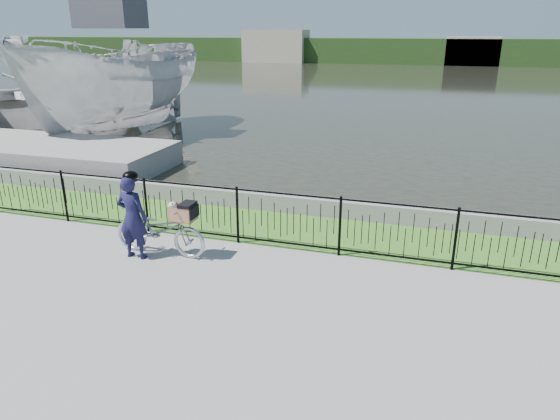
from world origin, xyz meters
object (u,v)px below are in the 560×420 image
(dock, at_px, (17,151))
(bicycle_rig, at_px, (160,229))
(boat_far, at_px, (18,99))
(boat_near, at_px, (117,84))
(cyclist, at_px, (132,216))

(dock, relative_size, bicycle_rig, 5.52)
(boat_far, bearing_deg, boat_near, -10.55)
(bicycle_rig, relative_size, boat_near, 0.18)
(cyclist, bearing_deg, boat_far, 139.58)
(dock, distance_m, cyclist, 9.01)
(boat_far, bearing_deg, bicycle_rig, -38.86)
(cyclist, xyz_separation_m, boat_near, (-6.68, 9.62, 1.20))
(cyclist, relative_size, boat_far, 0.13)
(bicycle_rig, distance_m, cyclist, 0.57)
(cyclist, height_order, boat_far, boat_far)
(dock, bearing_deg, boat_far, 132.26)
(cyclist, bearing_deg, bicycle_rig, 34.27)
(dock, relative_size, cyclist, 6.12)
(bicycle_rig, relative_size, boat_far, 0.14)
(dock, relative_size, boat_near, 0.99)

